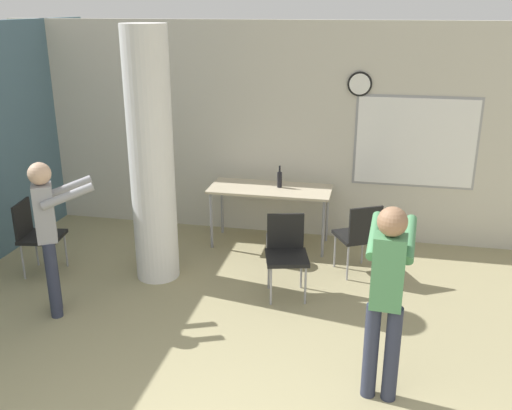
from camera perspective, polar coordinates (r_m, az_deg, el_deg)
The scene contains 10 objects.
wall_back at distance 7.52m, azimuth 4.39°, elevation 7.29°, with size 8.00×0.15×2.80m.
support_pillar at distance 6.29m, azimuth -10.42°, elevation 4.60°, with size 0.49×0.49×2.80m.
folding_table at distance 7.26m, azimuth 1.44°, elevation 1.28°, with size 1.54×0.64×0.77m.
bottle_on_table at distance 7.24m, azimuth 2.37°, elevation 2.61°, with size 0.06×0.06×0.28m.
waste_bin at distance 6.93m, azimuth 2.20°, elevation -4.34°, with size 0.28×0.28×0.37m.
chair_by_left_wall at distance 7.01m, azimuth -21.18°, elevation -2.53°, with size 0.50×0.50×0.87m.
chair_table_front at distance 6.09m, azimuth 3.06°, elevation -4.50°, with size 0.54×0.54×0.87m.
chair_table_right at distance 6.61m, azimuth 10.32°, elevation -2.81°, with size 0.60×0.60×0.87m.
person_watching_back at distance 5.89m, azimuth -19.98°, elevation -2.11°, with size 0.64×0.55×1.58m.
person_playing_side at distance 4.45m, azimuth 12.95°, elevation -8.19°, with size 0.38×0.65×1.62m.
Camera 1 is at (0.98, -2.24, 2.98)m, focal length 40.00 mm.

